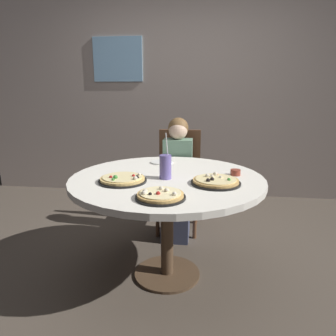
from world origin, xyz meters
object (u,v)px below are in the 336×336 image
at_px(chair_wooden, 179,174).
at_px(pizza_cheese, 123,179).
at_px(pizza_veggie, 216,181).
at_px(sauce_bowl, 235,172).
at_px(soda_cup, 165,167).
at_px(pizza_pepperoni, 160,195).
at_px(dining_table, 167,189).
at_px(diner_child, 177,185).
at_px(plate_small, 162,162).

height_order(chair_wooden, pizza_cheese, chair_wooden).
distance_m(pizza_veggie, sauce_bowl, 0.26).
bearing_deg(soda_cup, chair_wooden, 89.73).
distance_m(pizza_veggie, pizza_pepperoni, 0.44).
height_order(chair_wooden, sauce_bowl, chair_wooden).
bearing_deg(pizza_veggie, soda_cup, 166.50).
height_order(dining_table, diner_child, diner_child).
distance_m(chair_wooden, pizza_cheese, 1.08).
bearing_deg(chair_wooden, pizza_pepperoni, -89.14).
distance_m(pizza_pepperoni, sauce_bowl, 0.70).
relative_size(chair_wooden, plate_small, 5.28).
xyz_separation_m(pizza_veggie, pizza_cheese, (-0.59, -0.03, -0.00)).
xyz_separation_m(dining_table, chair_wooden, (-0.00, 0.87, -0.13)).
xyz_separation_m(sauce_bowl, plate_small, (-0.56, 0.31, -0.02)).
bearing_deg(pizza_veggie, pizza_cheese, -177.16).
bearing_deg(diner_child, chair_wooden, 90.60).
bearing_deg(sauce_bowl, pizza_veggie, -122.00).
bearing_deg(soda_cup, plate_small, 101.41).
distance_m(dining_table, pizza_pepperoni, 0.45).
distance_m(chair_wooden, soda_cup, 0.96).
bearing_deg(soda_cup, pizza_pepperoni, -86.53).
bearing_deg(plate_small, pizza_pepperoni, -82.24).
height_order(dining_table, pizza_cheese, pizza_cheese).
bearing_deg(plate_small, soda_cup, -78.59).
distance_m(soda_cup, sauce_bowl, 0.50).
bearing_deg(pizza_pepperoni, plate_small, 97.76).
bearing_deg(dining_table, chair_wooden, 90.07).
xyz_separation_m(pizza_cheese, plate_small, (0.17, 0.56, -0.01)).
xyz_separation_m(chair_wooden, pizza_veggie, (0.33, -0.99, 0.24)).
relative_size(pizza_veggie, sauce_bowl, 4.50).
height_order(chair_wooden, soda_cup, soda_cup).
bearing_deg(plate_small, chair_wooden, 78.28).
distance_m(pizza_cheese, sauce_bowl, 0.78).
height_order(pizza_cheese, soda_cup, soda_cup).
distance_m(dining_table, pizza_veggie, 0.36).
relative_size(pizza_veggie, pizza_cheese, 1.01).
xyz_separation_m(chair_wooden, soda_cup, (-0.00, -0.91, 0.30)).
distance_m(chair_wooden, pizza_veggie, 1.07).
bearing_deg(diner_child, pizza_pepperoni, -89.10).
bearing_deg(pizza_cheese, pizza_pepperoni, -44.57).
bearing_deg(soda_cup, pizza_veggie, -13.50).
bearing_deg(pizza_pepperoni, pizza_veggie, 45.58).
bearing_deg(diner_child, plate_small, -109.30).
relative_size(diner_child, pizza_cheese, 3.47).
distance_m(pizza_veggie, soda_cup, 0.35).
height_order(pizza_veggie, plate_small, pizza_veggie).
bearing_deg(chair_wooden, dining_table, -89.93).
bearing_deg(soda_cup, pizza_cheese, -157.60).
bearing_deg(chair_wooden, sauce_bowl, -58.82).
bearing_deg(pizza_pepperoni, sauce_bowl, 50.24).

